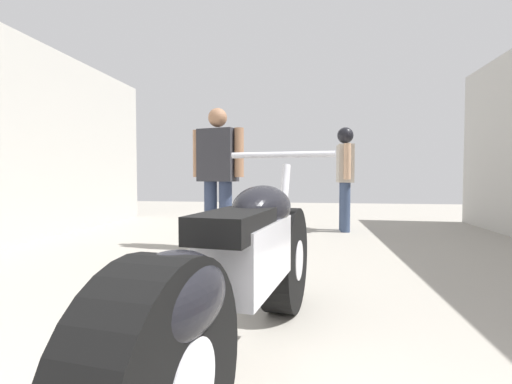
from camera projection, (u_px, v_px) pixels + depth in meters
The scene contains 4 objects.
ground_plane at pixel (268, 265), 3.82m from camera, with size 17.61×17.61×0.00m, color #9E998E.
motorcycle_maroon_cruiser at pixel (245, 276), 1.71m from camera, with size 0.72×2.26×1.05m.
mechanic_in_blue at pixel (218, 170), 4.60m from camera, with size 0.69×0.35×1.72m.
mechanic_with_helmet at pixel (345, 169), 6.08m from camera, with size 0.26×0.66×1.68m.
Camera 1 is at (0.42, -0.09, 0.90)m, focal length 26.52 mm.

